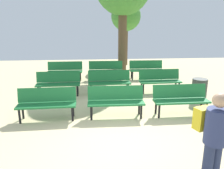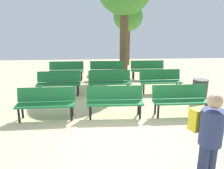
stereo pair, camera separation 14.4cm
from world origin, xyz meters
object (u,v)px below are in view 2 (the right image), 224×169
Objects in this scene: bench_r2_c0 at (66,70)px; visitor_with_backpack at (208,138)px; tree_0 at (128,17)px; bench_r1_c1 at (110,81)px; bench_r0_c0 at (46,101)px; bench_r0_c1 at (115,100)px; bench_r2_c2 at (148,69)px; bench_r0_c2 at (180,98)px; bench_r1_c2 at (160,80)px; trash_bin at (200,90)px; bench_r1_c0 at (59,82)px; bench_r2_c1 at (107,69)px.

bench_r2_c0 is 0.97× the size of visitor_with_backpack.
bench_r1_c1 is at bearing -103.90° from tree_0.
bench_r0_c0 is 1.00× the size of bench_r0_c1.
bench_r2_c2 is (1.95, 2.17, 0.00)m from bench_r1_c1.
bench_r1_c2 is at bearing 88.27° from bench_r0_c2.
trash_bin is at bearing 11.02° from bench_r0_c0.
bench_r0_c2 and bench_r1_c0 have the same top height.
bench_r0_c0 is 2.91m from bench_r1_c1.
bench_r1_c1 is (1.90, 0.05, 0.00)m from bench_r1_c0.
trash_bin is at bearing -133.02° from visitor_with_backpack.
bench_r2_c2 is (3.86, 2.22, 0.00)m from bench_r1_c0.
tree_0 is 5.03× the size of trash_bin.
bench_r2_c1 is at bearing 65.17° from bench_r0_c0.
bench_r0_c2 is at bearing -30.47° from bench_r1_c0.
bench_r2_c0 is 5.93m from trash_bin.
bench_r1_c0 is at bearing -129.22° from bench_r2_c1.
bench_r1_c2 is 0.41× the size of tree_0.
trash_bin is at bearing -48.71° from bench_r1_c2.
bench_r2_c2 is at bearing -83.11° from tree_0.
bench_r2_c0 is 0.41× the size of tree_0.
bench_r2_c0 and bench_r2_c2 have the same top height.
tree_0 is at bearing 81.08° from bench_r0_c1.
bench_r2_c2 is at bearing 89.24° from bench_r1_c2.
bench_r1_c0 is 1.01× the size of bench_r2_c0.
tree_0 is at bearing 59.54° from bench_r1_c0.
bench_r0_c1 is 4.76m from bench_r2_c0.
bench_r1_c0 and bench_r1_c2 have the same top height.
visitor_with_backpack reaches higher than bench_r2_c2.
bench_r0_c2 is at bearing -92.40° from bench_r1_c2.
bench_r1_c0 is 0.98× the size of visitor_with_backpack.
bench_r1_c1 reaches higher than trash_bin.
bench_r1_c0 and bench_r1_c1 have the same top height.
bench_r1_c1 is at bearing -96.15° from visitor_with_backpack.
bench_r1_c0 is at bearing -179.48° from bench_r1_c1.
bench_r2_c0 is 5.70m from tree_0.
bench_r0_c1 is 8.68m from tree_0.
bench_r0_c0 is 5.05m from trash_bin.
bench_r2_c0 is (-1.91, 2.17, 0.00)m from bench_r1_c1.
trash_bin is at bearing -13.52° from bench_r1_c0.
bench_r1_c2 is (1.95, 2.21, 0.00)m from bench_r0_c1.
visitor_with_backpack reaches higher than bench_r2_c1.
bench_r2_c2 is at bearing 47.25° from bench_r0_c0.
bench_r0_c1 is 3.19m from trash_bin.
bench_r0_c1 is 2.88m from bench_r1_c0.
bench_r1_c0 is 5.05m from trash_bin.
bench_r1_c2 is at bearing -0.05° from bench_r1_c1.
bench_r1_c2 is at bearing -117.45° from visitor_with_backpack.
tree_0 is (-0.44, 8.21, 2.47)m from bench_r0_c2.
bench_r0_c2 is 8.58m from tree_0.
visitor_with_backpack reaches higher than trash_bin.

